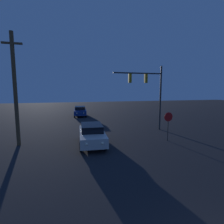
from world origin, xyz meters
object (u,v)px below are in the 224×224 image
object	(u,v)px
car_near	(92,134)
car_far	(80,111)
utility_pole	(15,88)
traffic_signal_mast	(149,88)
stop_sign	(168,121)

from	to	relation	value
car_near	car_far	distance (m)	15.51
utility_pole	car_near	bearing A→B (deg)	-12.33
traffic_signal_mast	stop_sign	distance (m)	4.87
car_far	utility_pole	size ratio (longest dim) A/B	0.58
stop_sign	traffic_signal_mast	bearing A→B (deg)	86.66
traffic_signal_mast	stop_sign	size ratio (longest dim) A/B	2.78
car_far	traffic_signal_mast	world-z (taller)	traffic_signal_mast
stop_sign	utility_pole	bearing A→B (deg)	170.69
car_near	utility_pole	bearing A→B (deg)	-8.28
stop_sign	utility_pole	size ratio (longest dim) A/B	0.29
car_near	car_far	size ratio (longest dim) A/B	1.00
stop_sign	utility_pole	distance (m)	12.27
traffic_signal_mast	stop_sign	world-z (taller)	traffic_signal_mast
car_far	stop_sign	size ratio (longest dim) A/B	2.02
stop_sign	utility_pole	world-z (taller)	utility_pole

